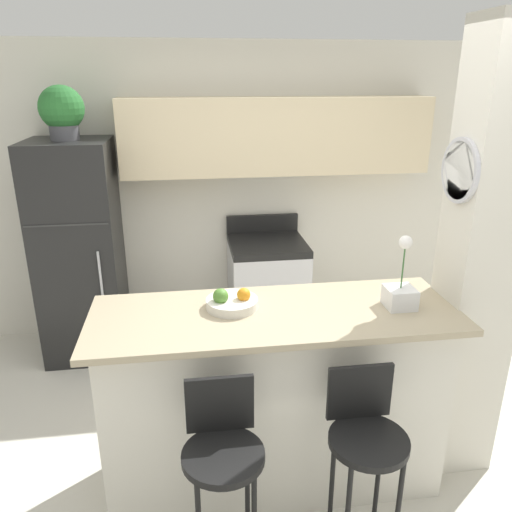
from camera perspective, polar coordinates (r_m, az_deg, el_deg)
name	(u,v)px	position (r m, az deg, el deg)	size (l,w,h in m)	color
ground_plane	(273,476)	(3.27, 1.95, -23.82)	(14.00, 14.00, 0.00)	beige
wall_back	(250,171)	(4.45, -0.66, 9.63)	(5.60, 0.38, 2.55)	silver
pillar_right	(479,265)	(3.00, 24.10, -1.00)	(0.38, 0.34, 2.55)	silver
counter_bar	(274,399)	(2.92, 2.08, -15.97)	(1.95, 0.69, 1.09)	silver
refrigerator	(80,252)	(4.34, -19.49, 0.45)	(0.64, 0.68, 1.80)	black
stove_range	(267,289)	(4.48, 1.28, -3.81)	(0.66, 0.65, 1.07)	silver
bar_stool_left	(223,455)	(2.39, -3.83, -21.75)	(0.37, 0.37, 1.00)	black
bar_stool_right	(365,441)	(2.51, 12.38, -19.91)	(0.37, 0.37, 1.00)	black
potted_plant_on_fridge	(62,111)	(4.13, -21.31, 15.19)	(0.33, 0.33, 0.40)	#4C4C51
orchid_vase	(400,291)	(2.76, 16.18, -3.85)	(0.15, 0.15, 0.40)	white
fruit_bowl	(232,302)	(2.67, -2.80, -5.25)	(0.28, 0.28, 0.12)	silver
trash_bin	(151,337)	(4.34, -11.89, -9.10)	(0.28, 0.28, 0.38)	#59595B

